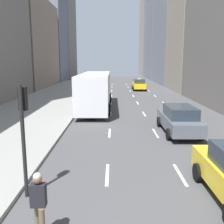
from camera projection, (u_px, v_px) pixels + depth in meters
The scene contains 9 objects.
sidewalk_left at pixel (49, 101), 28.76m from camera, with size 8.00×66.00×0.15m, color gray.
lane_markings at pixel (140, 108), 24.80m from camera, with size 5.72×56.00×0.01m.
building_row_left at pixel (29, 13), 43.59m from camera, with size 6.00×78.91×33.31m.
building_row_right at pixel (182, 8), 45.63m from camera, with size 6.00×94.76×35.31m.
taxi_lead at pixel (139, 84), 40.40m from camera, with size 2.02×4.40×1.87m.
sedan_black_near at pixel (179, 119), 15.80m from camera, with size 2.02×4.99×1.70m.
city_bus at pixel (95, 90), 24.04m from camera, with size 2.80×11.61×3.25m.
skateboarder at pixel (39, 204), 6.18m from camera, with size 0.36×0.80×1.75m.
traffic_light_pole at pixel (23, 123), 8.07m from camera, with size 0.24×0.42×3.60m.
Camera 1 is at (0.03, -1.45, 4.25)m, focal length 42.00 mm.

